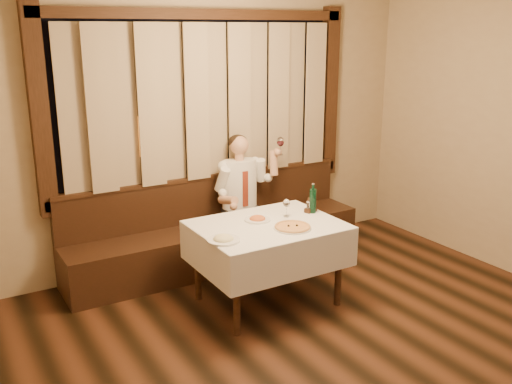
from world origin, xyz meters
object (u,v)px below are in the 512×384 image
pasta_red (257,217)px  green_bottle (313,200)px  cruet_caddy (311,207)px  seated_man (243,190)px  pasta_cream (223,237)px  banquette (216,236)px  dining_table (267,235)px  pizza (293,227)px

pasta_red → green_bottle: (0.56, -0.07, 0.09)m
pasta_red → cruet_caddy: cruet_caddy is taller
seated_man → pasta_red: bearing=-111.1°
pasta_cream → cruet_caddy: cruet_caddy is taller
banquette → cruet_caddy: (0.53, -0.94, 0.49)m
pasta_red → green_bottle: size_ratio=0.83×
cruet_caddy → banquette: bearing=102.9°
banquette → green_bottle: bearing=-61.3°
dining_table → pizza: size_ratio=3.88×
pizza → green_bottle: bearing=33.4°
pasta_cream → seated_man: seated_man is taller
pizza → seated_man: (0.16, 1.15, 0.03)m
banquette → pizza: size_ratio=9.79×
banquette → cruet_caddy: bearing=-60.5°
pasta_cream → green_bottle: (1.06, 0.23, 0.08)m
banquette → pasta_cream: banquette is taller
banquette → pasta_cream: (-0.53, -1.20, 0.48)m
banquette → dining_table: (0.00, -1.02, 0.34)m
pasta_red → cruet_caddy: 0.56m
banquette → cruet_caddy: banquette is taller
pasta_cream → cruet_caddy: 1.09m
pasta_cream → seated_man: bearing=53.8°
cruet_caddy → seated_man: seated_man is taller
pizza → cruet_caddy: cruet_caddy is taller
dining_table → pizza: pizza is taller
dining_table → pasta_red: bearing=102.8°
pizza → green_bottle: (0.41, 0.27, 0.11)m
pasta_cream → banquette: bearing=66.1°
banquette → green_bottle: (0.53, -0.97, 0.57)m
green_bottle → cruet_caddy: 0.08m
pizza → seated_man: 1.16m
green_bottle → seated_man: 0.92m
banquette → cruet_caddy: size_ratio=23.58×
cruet_caddy → green_bottle: bearing=-106.6°
pizza → dining_table: bearing=119.7°
seated_man → pasta_cream: bearing=-126.2°
green_bottle → cruet_caddy: size_ratio=2.09×
dining_table → pasta_cream: size_ratio=4.70×
pasta_red → pasta_cream: 0.58m
pizza → green_bottle: size_ratio=1.15×
cruet_caddy → seated_man: bearing=89.6°
pasta_cream → seated_man: size_ratio=0.20×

